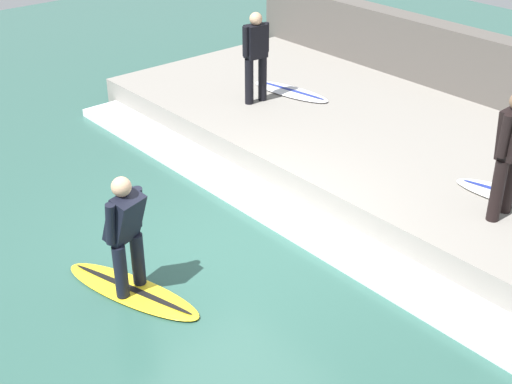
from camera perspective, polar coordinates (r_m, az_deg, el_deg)
The scene contains 9 objects.
ground_plane at distance 9.53m, azimuth -2.15°, elevation -4.57°, with size 28.00×28.00×0.00m, color #2D564C.
concrete_ledge at distance 11.73m, azimuth 12.00°, elevation 2.95°, with size 4.40×11.35×0.50m, color gray.
back_wall at distance 13.43m, azimuth 18.87°, elevation 8.03°, with size 0.50×11.92×1.66m, color #544F49.
wave_foam_crest at distance 10.11m, azimuth 2.78°, elevation -2.00°, with size 0.72×10.79×0.13m, color silver.
surfboard_riding at distance 8.84m, azimuth -9.89°, elevation -7.78°, with size 1.08×2.07×0.07m.
surfer_riding at distance 8.36m, azimuth -10.39°, elevation -2.95°, with size 0.55×0.50×1.52m.
surfer_waiting_near at distance 9.39m, azimuth 19.70°, elevation 3.28°, with size 0.58×0.30×1.70m.
surfer_waiting_far at distance 12.62m, azimuth -0.01°, elevation 11.09°, with size 0.54×0.26×1.61m.
surfboard_waiting_far at distance 13.33m, azimuth 2.81°, elevation 8.04°, with size 0.77×1.70×0.07m.
Camera 1 is at (-4.90, -6.29, 5.22)m, focal length 50.00 mm.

